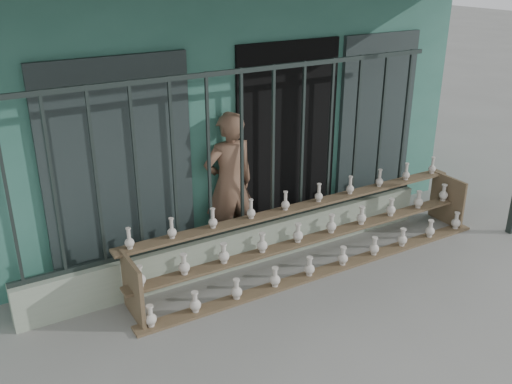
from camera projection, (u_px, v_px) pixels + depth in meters
ground at (308, 320)px, 5.57m from camera, size 60.00×60.00×0.00m
workshop_building at (145, 79)px, 8.32m from camera, size 7.40×6.60×3.21m
parapet_wall at (243, 246)px, 6.52m from camera, size 5.00×0.20×0.45m
security_fence at (242, 153)px, 6.09m from camera, size 5.00×0.04×1.80m
shelf_rack at (315, 235)px, 6.47m from camera, size 4.50×0.68×0.85m
elderly_woman at (229, 184)px, 6.56m from camera, size 0.63×0.41×1.72m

